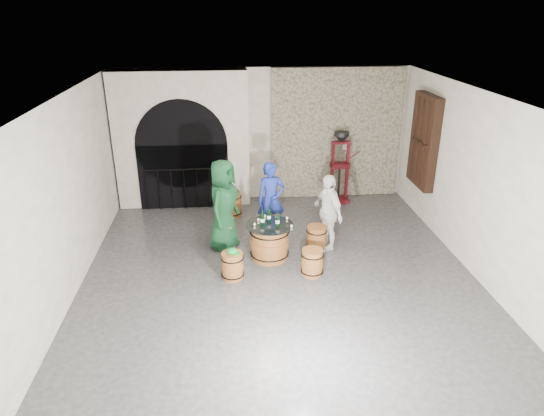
{
  "coord_description": "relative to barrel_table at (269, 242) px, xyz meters",
  "views": [
    {
      "loc": [
        -0.85,
        -7.44,
        4.54
      ],
      "look_at": [
        -0.07,
        0.78,
        1.05
      ],
      "focal_mm": 32.0,
      "sensor_mm": 36.0,
      "label": 1
    }
  ],
  "objects": [
    {
      "name": "control_box",
      "position": [
        2.17,
        3.07,
        1.0
      ],
      "size": [
        0.18,
        0.1,
        0.22
      ],
      "primitive_type": "cube",
      "color": "silver",
      "rests_on": "wall_back"
    },
    {
      "name": "barrel_stool_left",
      "position": [
        -0.84,
        0.53,
        -0.1
      ],
      "size": [
        0.41,
        0.41,
        0.5
      ],
      "color": "#915D2A",
      "rests_on": "ground"
    },
    {
      "name": "tasting_glass_e",
      "position": [
        0.38,
        -0.25,
        0.4
      ],
      "size": [
        0.05,
        0.05,
        0.1
      ],
      "primitive_type": null,
      "color": "#BF7E25",
      "rests_on": "barrel_table"
    },
    {
      "name": "arched_opening",
      "position": [
        -1.78,
        2.94,
        1.23
      ],
      "size": [
        3.1,
        0.6,
        3.19
      ],
      "color": "silver",
      "rests_on": "ground"
    },
    {
      "name": "ceiling",
      "position": [
        0.12,
        -0.79,
        2.85
      ],
      "size": [
        8.0,
        8.0,
        0.0
      ],
      "primitive_type": "plane",
      "rotation": [
        3.14,
        0.0,
        0.0
      ],
      "color": "beige",
      "rests_on": "wall_back"
    },
    {
      "name": "person_green",
      "position": [
        -0.85,
        0.54,
        0.57
      ],
      "size": [
        0.9,
        1.06,
        1.83
      ],
      "primitive_type": "imported",
      "rotation": [
        0.0,
        0.0,
        1.15
      ],
      "color": "#10391E",
      "rests_on": "ground"
    },
    {
      "name": "barrel_table",
      "position": [
        0.0,
        0.0,
        0.0
      ],
      "size": [
        0.91,
        0.91,
        0.7
      ],
      "color": "#915D2A",
      "rests_on": "ground"
    },
    {
      "name": "barrel_stool_far",
      "position": [
        0.12,
        0.99,
        -0.1
      ],
      "size": [
        0.41,
        0.41,
        0.5
      ],
      "color": "#915D2A",
      "rests_on": "ground"
    },
    {
      "name": "tasting_glass_a",
      "position": [
        -0.29,
        -0.12,
        0.4
      ],
      "size": [
        0.05,
        0.05,
        0.1
      ],
      "primitive_type": null,
      "color": "#BF7E25",
      "rests_on": "barrel_table"
    },
    {
      "name": "tasting_glass_c",
      "position": [
        -0.07,
        0.24,
        0.4
      ],
      "size": [
        0.05,
        0.05,
        0.1
      ],
      "primitive_type": null,
      "color": "#BF7E25",
      "rests_on": "barrel_table"
    },
    {
      "name": "person_blue",
      "position": [
        0.13,
        1.03,
        0.45
      ],
      "size": [
        0.62,
        0.45,
        1.59
      ],
      "primitive_type": "imported",
      "rotation": [
        0.0,
        0.0,
        0.13
      ],
      "color": "#1B2A96",
      "rests_on": "ground"
    },
    {
      "name": "barrel_stool_right",
      "position": [
        0.96,
        0.26,
        -0.1
      ],
      "size": [
        0.41,
        0.41,
        0.5
      ],
      "color": "#915D2A",
      "rests_on": "ground"
    },
    {
      "name": "wine_bottle_left",
      "position": [
        -0.13,
        -0.01,
        0.49
      ],
      "size": [
        0.08,
        0.08,
        0.32
      ],
      "color": "black",
      "rests_on": "barrel_table"
    },
    {
      "name": "person_white",
      "position": [
        1.18,
        0.32,
        0.42
      ],
      "size": [
        0.68,
        0.98,
        1.55
      ],
      "primitive_type": "imported",
      "rotation": [
        0.0,
        0.0,
        -1.2
      ],
      "color": "silver",
      "rests_on": "ground"
    },
    {
      "name": "wine_bottle_center",
      "position": [
        0.14,
        -0.09,
        0.49
      ],
      "size": [
        0.08,
        0.08,
        0.32
      ],
      "color": "black",
      "rests_on": "barrel_table"
    },
    {
      "name": "wall_left",
      "position": [
        -3.38,
        -0.79,
        1.25
      ],
      "size": [
        0.0,
        8.0,
        8.0
      ],
      "primitive_type": "plane",
      "rotation": [
        1.57,
        0.0,
        1.57
      ],
      "color": "silver",
      "rests_on": "ground"
    },
    {
      "name": "shuttered_window",
      "position": [
        3.5,
        1.61,
        1.45
      ],
      "size": [
        0.23,
        1.1,
        2.0
      ],
      "color": "black",
      "rests_on": "wall_right"
    },
    {
      "name": "tasting_glass_f",
      "position": [
        -0.2,
        0.08,
        0.4
      ],
      "size": [
        0.05,
        0.05,
        0.1
      ],
      "primitive_type": null,
      "color": "#BF7E25",
      "rests_on": "barrel_table"
    },
    {
      "name": "corking_press",
      "position": [
        1.95,
        2.71,
        0.68
      ],
      "size": [
        0.73,
        0.42,
        1.77
      ],
      "rotation": [
        0.0,
        0.0,
        0.05
      ],
      "color": "#510D18",
      "rests_on": "ground"
    },
    {
      "name": "ground",
      "position": [
        0.12,
        -0.79,
        -0.35
      ],
      "size": [
        8.0,
        8.0,
        0.0
      ],
      "primitive_type": "plane",
      "color": "#2C2C2F",
      "rests_on": "ground"
    },
    {
      "name": "tasting_glass_b",
      "position": [
        0.34,
        0.11,
        0.4
      ],
      "size": [
        0.05,
        0.05,
        0.1
      ],
      "primitive_type": null,
      "color": "#BF7E25",
      "rests_on": "barrel_table"
    },
    {
      "name": "wine_bottle_right",
      "position": [
        0.0,
        0.13,
        0.49
      ],
      "size": [
        0.08,
        0.08,
        0.32
      ],
      "color": "black",
      "rests_on": "barrel_table"
    },
    {
      "name": "side_barrel",
      "position": [
        -0.67,
        2.07,
        -0.05
      ],
      "size": [
        0.45,
        0.45,
        0.6
      ],
      "rotation": [
        0.0,
        0.0,
        0.24
      ],
      "color": "#915D2A",
      "rests_on": "ground"
    },
    {
      "name": "wall_right",
      "position": [
        3.62,
        -0.79,
        1.25
      ],
      "size": [
        0.0,
        8.0,
        8.0
      ],
      "primitive_type": "plane",
      "rotation": [
        1.57,
        0.0,
        -1.57
      ],
      "color": "silver",
      "rests_on": "ground"
    },
    {
      "name": "barrel_stool_near_right",
      "position": [
        0.71,
        -0.7,
        -0.1
      ],
      "size": [
        0.41,
        0.41,
        0.5
      ],
      "color": "#915D2A",
      "rests_on": "ground"
    },
    {
      "name": "wall_back",
      "position": [
        0.12,
        3.21,
        1.25
      ],
      "size": [
        8.0,
        0.0,
        8.0
      ],
      "primitive_type": "plane",
      "rotation": [
        1.57,
        0.0,
        0.0
      ],
      "color": "silver",
      "rests_on": "ground"
    },
    {
      "name": "stone_facing_panel",
      "position": [
        1.92,
        3.15,
        1.25
      ],
      "size": [
        3.2,
        0.12,
        3.18
      ],
      "primitive_type": "cube",
      "color": "gray",
      "rests_on": "ground"
    },
    {
      "name": "green_cap",
      "position": [
        -0.72,
        -0.69,
        0.19
      ],
      "size": [
        0.23,
        0.18,
        0.1
      ],
      "color": "#0C8B32",
      "rests_on": "barrel_stool_near_left"
    },
    {
      "name": "tasting_glass_d",
      "position": [
        0.14,
        0.17,
        0.4
      ],
      "size": [
        0.05,
        0.05,
        0.1
      ],
      "primitive_type": null,
      "color": "#BF7E25",
      "rests_on": "barrel_table"
    },
    {
      "name": "barrel_stool_near_left",
      "position": [
        -0.72,
        -0.69,
        -0.1
      ],
      "size": [
        0.41,
        0.41,
        0.5
      ],
      "color": "#915D2A",
      "rests_on": "ground"
    },
    {
      "name": "wall_front",
      "position": [
        0.12,
        -4.79,
        1.25
      ],
      "size": [
        8.0,
        0.0,
        8.0
      ],
      "primitive_type": "plane",
      "rotation": [
        -1.57,
        0.0,
        0.0
      ],
      "color": "silver",
      "rests_on": "ground"
    }
  ]
}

